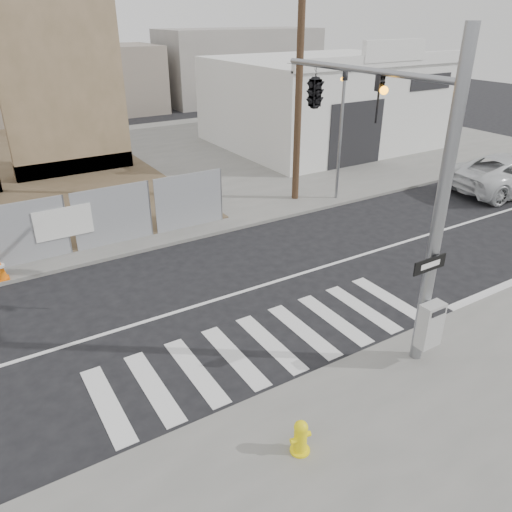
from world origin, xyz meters
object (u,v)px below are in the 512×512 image
traffic_cone_c (1,269)px  signal_pole (352,130)px  auto_shop (326,101)px  fire_hydrant (301,437)px  suv (512,173)px  traffic_cone_d (85,235)px

traffic_cone_c → signal_pole: bearing=-39.6°
signal_pole → auto_shop: (11.50, 15.01, -2.25)m
signal_pole → fire_hydrant: signal_pole is taller
auto_shop → traffic_cone_c: bearing=-155.4°
fire_hydrant → auto_shop: bearing=64.0°
auto_shop → suv: bearing=-82.9°
suv → traffic_cone_d: 18.19m
fire_hydrant → traffic_cone_c: bearing=124.0°
traffic_cone_d → auto_shop: bearing=24.7°
traffic_cone_d → signal_pole: bearing=-57.4°
fire_hydrant → traffic_cone_c: (-3.67, 9.87, -0.01)m
auto_shop → signal_pole: bearing=-127.5°
suv → traffic_cone_d: size_ratio=9.05×
signal_pole → fire_hydrant: 6.85m
auto_shop → suv: auto_shop is taller
traffic_cone_c → traffic_cone_d: (2.77, 1.25, -0.01)m
auto_shop → traffic_cone_c: 21.09m
signal_pole → traffic_cone_d: size_ratio=10.64×
signal_pole → traffic_cone_c: (-7.58, 6.27, -4.33)m
suv → signal_pole: bearing=112.6°
signal_pole → auto_shop: bearing=52.5°
auto_shop → suv: size_ratio=2.02×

